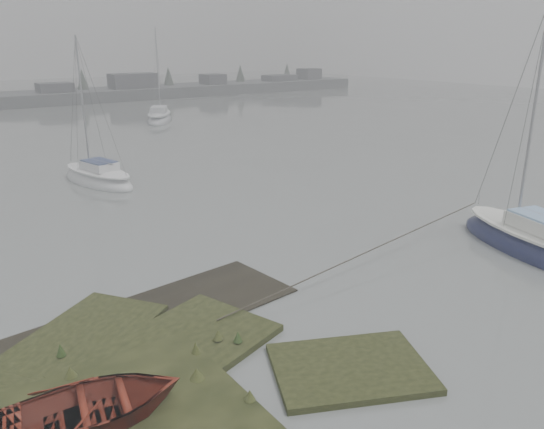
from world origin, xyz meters
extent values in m
plane|color=slate|center=(0.00, 30.00, 0.00)|extent=(160.00, 160.00, 0.00)
cube|color=#4C4F51|center=(26.00, 62.00, 0.60)|extent=(60.00, 8.00, 1.60)
cube|color=#424247|center=(10.00, 61.00, 1.40)|extent=(4.00, 3.00, 2.20)
cube|color=#424247|center=(20.00, 61.00, 1.80)|extent=(6.00, 3.00, 3.00)
cube|color=#424247|center=(32.00, 61.00, 1.55)|extent=(3.00, 3.00, 2.50)
cube|color=#424247|center=(44.00, 61.00, 1.30)|extent=(5.00, 3.00, 2.00)
cube|color=#424247|center=(50.00, 61.00, 1.70)|extent=(3.00, 3.00, 2.80)
cone|color=#384238|center=(14.00, 63.00, 2.20)|extent=(2.00, 2.00, 3.50)
cone|color=#384238|center=(26.00, 63.00, 2.20)|extent=(2.00, 2.00, 3.50)
cone|color=#384238|center=(38.00, 63.00, 2.20)|extent=(2.00, 2.00, 3.50)
cone|color=#384238|center=(47.00, 63.00, 2.20)|extent=(2.00, 2.00, 3.50)
ellipsoid|color=#11163D|center=(11.00, 1.03, 0.11)|extent=(3.86, 6.98, 1.61)
ellipsoid|color=white|center=(11.00, 1.03, 0.76)|extent=(3.21, 6.04, 0.45)
cube|color=white|center=(10.92, 0.75, 1.16)|extent=(1.97, 2.57, 0.47)
cube|color=#8BB1DD|center=(10.92, 0.75, 1.42)|extent=(1.83, 2.36, 0.08)
cylinder|color=#939399|center=(11.22, 1.85, 4.88)|extent=(0.10, 0.10, 7.58)
ellipsoid|color=silver|center=(1.45, 19.90, 0.10)|extent=(3.18, 6.07, 1.41)
ellipsoid|color=white|center=(1.45, 19.90, 0.66)|extent=(2.64, 5.26, 0.40)
cube|color=white|center=(1.51, 19.66, 1.01)|extent=(1.66, 2.21, 0.41)
cube|color=navy|center=(1.51, 19.66, 1.24)|extent=(1.54, 2.04, 0.07)
cylinder|color=#939399|center=(1.28, 20.62, 4.26)|extent=(0.09, 0.09, 6.61)
cylinder|color=#939399|center=(1.55, 19.50, 1.24)|extent=(0.60, 2.27, 0.07)
ellipsoid|color=silver|center=(13.91, 39.57, 0.11)|extent=(5.23, 6.71, 1.59)
ellipsoid|color=silver|center=(13.91, 39.57, 0.75)|extent=(4.42, 5.77, 0.45)
cube|color=silver|center=(13.77, 39.33, 1.14)|extent=(2.36, 2.64, 0.47)
cube|color=silver|center=(13.77, 39.33, 1.40)|extent=(2.18, 2.44, 0.07)
cylinder|color=#939399|center=(14.35, 40.29, 4.81)|extent=(0.10, 0.10, 7.47)
cylinder|color=#939399|center=(13.67, 39.17, 1.40)|extent=(1.43, 2.28, 0.08)
imported|color=maroon|center=(-4.85, 1.00, 0.57)|extent=(3.77, 3.00, 0.70)
camera|label=1|loc=(-7.09, -7.96, 7.23)|focal=35.00mm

